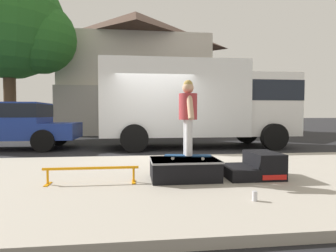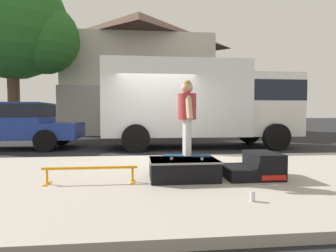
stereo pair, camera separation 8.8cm
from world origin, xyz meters
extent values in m
plane|color=black|center=(0.00, 0.00, 0.00)|extent=(140.00, 140.00, 0.00)
cube|color=#A8A093|center=(0.00, -3.00, 0.06)|extent=(50.00, 5.00, 0.12)
cube|color=black|center=(0.17, -3.26, 0.29)|extent=(1.12, 0.77, 0.34)
cube|color=gray|center=(0.17, -3.26, 0.45)|extent=(1.14, 0.79, 0.03)
cube|color=black|center=(1.11, -3.26, 0.22)|extent=(0.47, 0.78, 0.20)
cube|color=black|center=(1.58, -3.26, 0.34)|extent=(0.47, 0.78, 0.44)
cube|color=red|center=(1.58, -3.66, 0.20)|extent=(0.41, 0.01, 0.08)
cylinder|color=orange|center=(-1.35, -3.37, 0.36)|extent=(1.49, 0.04, 0.04)
cylinder|color=orange|center=(-2.02, -3.37, 0.24)|extent=(0.04, 0.04, 0.24)
cube|color=orange|center=(-2.02, -3.37, 0.13)|extent=(0.06, 0.28, 0.01)
cylinder|color=orange|center=(-0.68, -3.37, 0.24)|extent=(0.04, 0.04, 0.24)
cube|color=orange|center=(-0.68, -3.37, 0.13)|extent=(0.06, 0.28, 0.01)
cube|color=navy|center=(0.23, -3.29, 0.52)|extent=(0.80, 0.35, 0.02)
cylinder|color=silver|center=(0.49, -3.25, 0.49)|extent=(0.06, 0.04, 0.05)
cylinder|color=silver|center=(0.45, -3.43, 0.49)|extent=(0.06, 0.04, 0.05)
cylinder|color=silver|center=(0.00, -3.15, 0.49)|extent=(0.06, 0.04, 0.05)
cylinder|color=silver|center=(-0.04, -3.32, 0.49)|extent=(0.06, 0.04, 0.05)
cylinder|color=silver|center=(0.23, -3.21, 0.83)|extent=(0.12, 0.12, 0.60)
cylinder|color=silver|center=(0.23, -3.36, 0.83)|extent=(0.12, 0.12, 0.60)
cylinder|color=#A53338|center=(0.23, -3.29, 1.35)|extent=(0.31, 0.31, 0.43)
cylinder|color=tan|center=(0.23, -3.10, 1.33)|extent=(0.10, 0.26, 0.41)
cylinder|color=tan|center=(0.23, -3.48, 1.33)|extent=(0.10, 0.26, 0.41)
sphere|color=tan|center=(0.23, -3.29, 1.66)|extent=(0.19, 0.19, 0.19)
sphere|color=tan|center=(0.23, -3.29, 1.71)|extent=(0.16, 0.16, 0.16)
cylinder|color=silver|center=(0.85, -4.54, 0.18)|extent=(0.07, 0.07, 0.12)
cylinder|color=silver|center=(0.85, -4.54, 0.24)|extent=(0.06, 0.06, 0.00)
cube|color=white|center=(0.73, 2.20, 1.75)|extent=(5.00, 2.35, 2.60)
cube|color=white|center=(4.18, 2.20, 1.55)|extent=(1.90, 2.16, 2.20)
cube|color=black|center=(4.18, 2.20, 2.03)|extent=(1.92, 2.19, 0.70)
cylinder|color=black|center=(4.02, 3.38, 0.45)|extent=(0.90, 0.28, 0.90)
cylinder|color=black|center=(4.02, 1.03, 0.45)|extent=(0.90, 0.28, 0.90)
cylinder|color=black|center=(-0.67, 3.38, 0.45)|extent=(0.90, 0.28, 0.90)
cylinder|color=black|center=(-0.67, 1.03, 0.45)|extent=(0.90, 0.28, 0.90)
cube|color=#1E3899|center=(-3.21, 2.37, 0.64)|extent=(1.10, 1.85, 0.55)
cube|color=#1E3899|center=(-4.76, 2.37, 0.98)|extent=(2.00, 1.85, 1.25)
cube|color=black|center=(-4.76, 2.37, 1.33)|extent=(2.02, 1.87, 0.45)
cylinder|color=black|center=(-3.57, 3.29, 0.36)|extent=(0.72, 0.24, 0.72)
cylinder|color=black|center=(-3.57, 1.44, 0.36)|extent=(0.72, 0.24, 0.72)
cylinder|color=brown|center=(-6.76, 6.78, 1.94)|extent=(0.56, 0.56, 3.89)
sphere|color=#286623|center=(-6.76, 6.78, 5.64)|extent=(5.39, 5.39, 5.39)
sphere|color=#286623|center=(-5.28, 6.78, 4.97)|extent=(3.50, 3.50, 3.50)
cube|color=beige|center=(-0.55, 12.15, 3.00)|extent=(9.00, 7.50, 6.00)
cube|color=#B2ADA3|center=(-0.55, 8.15, 1.40)|extent=(9.00, 0.50, 2.80)
pyramid|color=#473328|center=(-0.55, 12.15, 7.20)|extent=(9.54, 7.95, 2.40)
camera|label=1|loc=(-0.66, -7.90, 1.23)|focal=29.95mm
camera|label=2|loc=(-0.58, -7.91, 1.23)|focal=29.95mm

